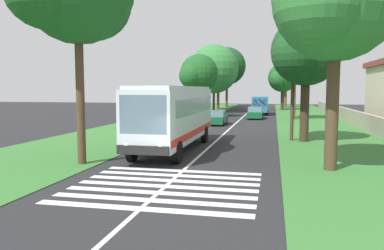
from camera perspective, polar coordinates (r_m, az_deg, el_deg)
ground at (r=15.36m, az=-2.75°, el=-8.06°), size 160.00×160.00×0.00m
grass_verge_left at (r=32.00m, az=-10.08°, el=-1.07°), size 120.00×8.00×0.04m
grass_verge_right at (r=29.97m, az=20.39°, el=-1.76°), size 120.00×8.00×0.04m
centre_line at (r=29.90m, az=4.64°, el=-1.48°), size 110.00×0.16×0.01m
coach_bus at (r=22.23m, az=-2.62°, el=1.71°), size 11.16×2.62×3.73m
zebra_crossing at (r=14.24m, az=-4.00°, el=-9.14°), size 5.85×6.80×0.01m
trailing_car_0 at (r=38.46m, az=3.73°, el=1.05°), size 4.30×1.78×1.43m
trailing_car_1 at (r=46.71m, az=9.44°, el=1.75°), size 4.30×1.78×1.43m
trailing_minibus_0 at (r=54.79m, az=10.18°, el=3.19°), size 6.00×2.14×2.53m
roadside_tree_left_0 at (r=48.08m, az=0.91°, el=7.62°), size 5.54×4.76×7.91m
roadside_tree_left_1 at (r=58.54m, az=3.03°, el=8.17°), size 8.95×7.48×10.30m
roadside_tree_left_2 at (r=75.59m, az=5.05°, el=8.63°), size 8.65×7.36×11.70m
roadside_tree_left_4 at (r=66.93m, az=3.80°, el=7.57°), size 7.43×5.93×9.24m
roadside_tree_right_0 at (r=46.39m, az=14.87°, el=9.29°), size 5.90×4.82×9.41m
roadside_tree_right_1 at (r=67.06m, az=13.33°, el=6.79°), size 6.14×4.95×7.98m
roadside_tree_right_2 at (r=26.95m, az=16.44°, el=10.21°), size 5.86×4.66×8.41m
roadside_tree_right_3 at (r=18.09m, az=20.21°, el=16.73°), size 6.76×5.38×10.08m
roadside_tree_right_4 at (r=77.03m, az=13.75°, el=7.38°), size 6.20×4.99×9.06m
utility_pole at (r=27.00m, az=14.88°, el=7.11°), size 0.24×1.40×8.56m
roadside_wall at (r=35.41m, az=24.73°, el=0.36°), size 70.00×0.40×1.47m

